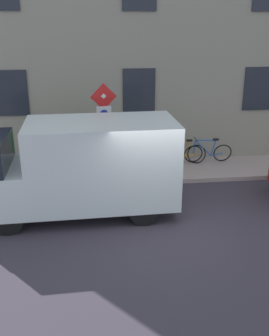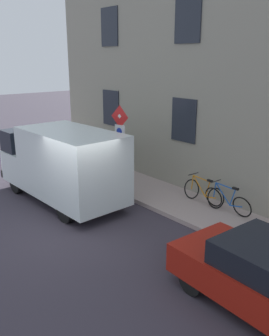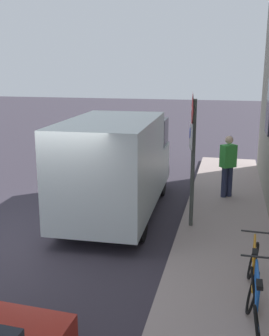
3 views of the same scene
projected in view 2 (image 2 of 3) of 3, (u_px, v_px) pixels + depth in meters
The scene contains 8 objects.
ground_plane at pixel (77, 225), 10.66m from camera, with size 80.00×80.00×0.00m, color #37313B.
sidewalk_slab at pixel (161, 196), 12.75m from camera, with size 2.04×17.42×0.14m, color #A8948F.
building_facade at pixel (193, 76), 12.42m from camera, with size 0.75×15.42×8.18m.
sign_post_stacked at pixel (120, 136), 12.59m from camera, with size 0.18×0.56×2.91m.
delivery_van at pixel (62, 163), 12.18m from camera, with size 2.18×5.39×2.50m.
bicycle_blue at pixel (227, 201), 11.16m from camera, with size 0.46×1.71×0.89m.
bicycle_orange at pixel (203, 192), 11.85m from camera, with size 0.46×1.72×0.89m.
pedestrian at pixel (100, 149), 15.14m from camera, with size 0.48×0.45×1.72m.
Camera 2 is at (-4.95, -8.53, 4.71)m, focal length 39.03 mm.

